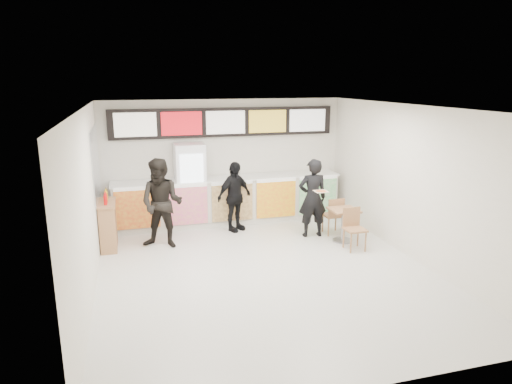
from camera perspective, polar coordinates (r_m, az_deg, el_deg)
name	(u,v)px	position (r m, az deg, el deg)	size (l,w,h in m)	color
floor	(265,271)	(8.61, 1.13, -9.83)	(7.00, 7.00, 0.00)	beige
ceiling	(266,107)	(7.89, 1.24, 10.53)	(7.00, 7.00, 0.00)	white
wall_back	(225,160)	(11.44, -3.89, 4.00)	(6.00, 6.00, 0.00)	silver
wall_left	(87,205)	(7.83, -20.36, -1.53)	(7.00, 7.00, 0.00)	silver
wall_right	(412,183)	(9.41, 18.95, 1.10)	(7.00, 7.00, 0.00)	silver
service_counter	(229,200)	(11.25, -3.38, -1.00)	(5.56, 0.77, 1.14)	silver
menu_board	(225,122)	(11.23, -3.87, 8.70)	(5.50, 0.14, 0.70)	black
drinks_fridge	(190,185)	(11.01, -8.19, 0.85)	(0.70, 0.67, 2.00)	white
mirror_panel	(96,163)	(10.16, -19.40, 3.40)	(0.01, 2.00, 1.50)	#B2B7BF
customer_main	(312,198)	(10.25, 7.07, -0.75)	(0.65, 0.43, 1.78)	black
customer_left	(162,204)	(9.69, -11.69, -1.44)	(0.92, 0.72, 1.90)	black
customer_mid	(234,197)	(10.58, -2.72, -0.58)	(0.96, 0.40, 1.64)	black
pizza_slice	(321,191)	(9.79, 8.13, 0.13)	(0.36, 0.36, 0.02)	beige
cafe_table	(343,219)	(10.12, 10.86, -3.33)	(0.59, 1.49, 0.87)	#AB774E
condiment_ledge	(108,225)	(10.04, -18.01, -3.90)	(0.36, 0.90, 1.20)	#AB774E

